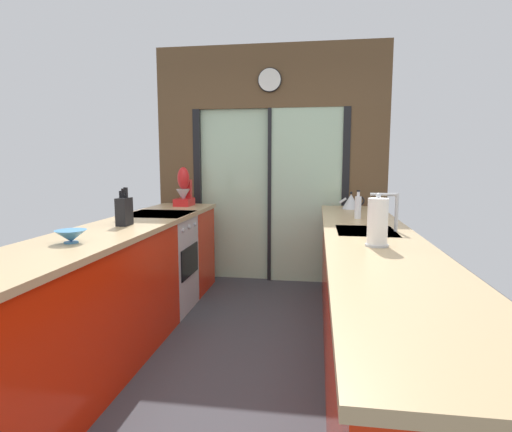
# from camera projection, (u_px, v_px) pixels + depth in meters

# --- Properties ---
(ground_plane) EXTENTS (5.04, 7.60, 0.02)m
(ground_plane) POSITION_uv_depth(u_px,v_px,m) (242.00, 346.00, 3.18)
(ground_plane) COLOR #38383D
(back_wall_unit) EXTENTS (2.64, 0.12, 2.70)m
(back_wall_unit) POSITION_uv_depth(u_px,v_px,m) (270.00, 151.00, 4.75)
(back_wall_unit) COLOR brown
(back_wall_unit) RESTS_ON ground_plane
(left_counter_run) EXTENTS (0.62, 3.80, 0.92)m
(left_counter_run) POSITION_uv_depth(u_px,v_px,m) (98.00, 301.00, 2.79)
(left_counter_run) COLOR red
(left_counter_run) RESTS_ON ground_plane
(right_counter_run) EXTENTS (0.62, 3.80, 0.92)m
(right_counter_run) POSITION_uv_depth(u_px,v_px,m) (371.00, 306.00, 2.70)
(right_counter_run) COLOR red
(right_counter_run) RESTS_ON ground_plane
(sink_faucet) EXTENTS (0.19, 0.02, 0.27)m
(sink_faucet) POSITION_uv_depth(u_px,v_px,m) (392.00, 206.00, 2.84)
(sink_faucet) COLOR #B7BABC
(sink_faucet) RESTS_ON right_counter_run
(oven_range) EXTENTS (0.60, 0.60, 0.92)m
(oven_range) POSITION_uv_depth(u_px,v_px,m) (160.00, 262.00, 3.89)
(oven_range) COLOR #B7BABC
(oven_range) RESTS_ON ground_plane
(mixing_bowl) EXTENTS (0.18, 0.18, 0.08)m
(mixing_bowl) POSITION_uv_depth(u_px,v_px,m) (71.00, 236.00, 2.44)
(mixing_bowl) COLOR teal
(mixing_bowl) RESTS_ON left_counter_run
(knife_block) EXTENTS (0.08, 0.14, 0.29)m
(knife_block) POSITION_uv_depth(u_px,v_px,m) (124.00, 211.00, 3.11)
(knife_block) COLOR black
(knife_block) RESTS_ON left_counter_run
(stand_mixer) EXTENTS (0.17, 0.27, 0.42)m
(stand_mixer) POSITION_uv_depth(u_px,v_px,m) (184.00, 191.00, 4.50)
(stand_mixer) COLOR red
(stand_mixer) RESTS_ON left_counter_run
(kettle) EXTENTS (0.26, 0.18, 0.18)m
(kettle) POSITION_uv_depth(u_px,v_px,m) (351.00, 201.00, 4.21)
(kettle) COLOR #B7BABC
(kettle) RESTS_ON right_counter_run
(soap_bottle) EXTENTS (0.05, 0.05, 0.24)m
(soap_bottle) POSITION_uv_depth(u_px,v_px,m) (358.00, 207.00, 3.48)
(soap_bottle) COLOR silver
(soap_bottle) RESTS_ON right_counter_run
(paper_towel_roll) EXTENTS (0.13, 0.13, 0.30)m
(paper_towel_roll) POSITION_uv_depth(u_px,v_px,m) (378.00, 222.00, 2.34)
(paper_towel_roll) COLOR #B7BABC
(paper_towel_roll) RESTS_ON right_counter_run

